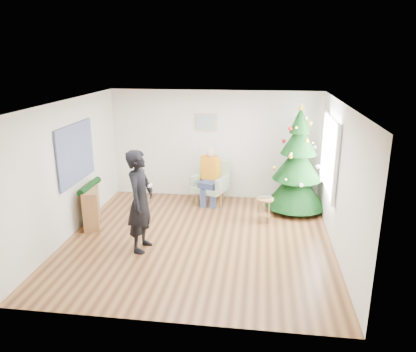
# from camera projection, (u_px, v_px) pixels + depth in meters

# --- Properties ---
(floor) EXTENTS (5.00, 5.00, 0.00)m
(floor) POSITION_uv_depth(u_px,v_px,m) (199.00, 240.00, 7.75)
(floor) COLOR brown
(floor) RESTS_ON ground
(ceiling) EXTENTS (5.00, 5.00, 0.00)m
(ceiling) POSITION_uv_depth(u_px,v_px,m) (198.00, 103.00, 6.99)
(ceiling) COLOR white
(ceiling) RESTS_ON wall_back
(wall_back) EXTENTS (5.00, 0.00, 5.00)m
(wall_back) POSITION_uv_depth(u_px,v_px,m) (214.00, 145.00, 9.74)
(wall_back) COLOR silver
(wall_back) RESTS_ON floor
(wall_front) EXTENTS (5.00, 0.00, 5.00)m
(wall_front) POSITION_uv_depth(u_px,v_px,m) (167.00, 233.00, 5.00)
(wall_front) COLOR silver
(wall_front) RESTS_ON floor
(wall_left) EXTENTS (0.00, 5.00, 5.00)m
(wall_left) POSITION_uv_depth(u_px,v_px,m) (68.00, 170.00, 7.69)
(wall_left) COLOR silver
(wall_left) RESTS_ON floor
(wall_right) EXTENTS (0.00, 5.00, 5.00)m
(wall_right) POSITION_uv_depth(u_px,v_px,m) (340.00, 180.00, 7.05)
(wall_right) COLOR silver
(wall_right) RESTS_ON floor
(window_panel) EXTENTS (0.04, 1.30, 1.40)m
(window_panel) POSITION_uv_depth(u_px,v_px,m) (330.00, 155.00, 7.94)
(window_panel) COLOR white
(window_panel) RESTS_ON wall_right
(curtains) EXTENTS (0.05, 1.75, 1.50)m
(curtains) POSITION_uv_depth(u_px,v_px,m) (329.00, 155.00, 7.95)
(curtains) COLOR white
(curtains) RESTS_ON wall_right
(christmas_tree) EXTENTS (1.34, 1.34, 2.43)m
(christmas_tree) POSITION_uv_depth(u_px,v_px,m) (297.00, 164.00, 8.88)
(christmas_tree) COLOR #3F2816
(christmas_tree) RESTS_ON floor
(stool) EXTENTS (0.36, 0.36, 0.54)m
(stool) POSITION_uv_depth(u_px,v_px,m) (264.00, 210.00, 8.47)
(stool) COLOR brown
(stool) RESTS_ON floor
(laptop) EXTENTS (0.34, 0.26, 0.02)m
(laptop) POSITION_uv_depth(u_px,v_px,m) (265.00, 198.00, 8.39)
(laptop) COLOR silver
(laptop) RESTS_ON stool
(armchair) EXTENTS (0.92, 0.90, 1.00)m
(armchair) POSITION_uv_depth(u_px,v_px,m) (211.00, 187.00, 9.60)
(armchair) COLOR #8CA182
(armchair) RESTS_ON floor
(seated_person) EXTENTS (0.53, 0.68, 1.31)m
(seated_person) POSITION_uv_depth(u_px,v_px,m) (210.00, 176.00, 9.46)
(seated_person) COLOR navy
(seated_person) RESTS_ON armchair
(standing_man) EXTENTS (0.50, 0.71, 1.85)m
(standing_man) POSITION_uv_depth(u_px,v_px,m) (140.00, 201.00, 7.14)
(standing_man) COLOR black
(standing_man) RESTS_ON floor
(game_controller) EXTENTS (0.05, 0.13, 0.04)m
(game_controller) POSITION_uv_depth(u_px,v_px,m) (150.00, 185.00, 7.00)
(game_controller) COLOR white
(game_controller) RESTS_ON standing_man
(console) EXTENTS (0.64, 1.04, 0.80)m
(console) POSITION_uv_depth(u_px,v_px,m) (91.00, 205.00, 8.39)
(console) COLOR brown
(console) RESTS_ON floor
(garland) EXTENTS (0.14, 0.90, 0.14)m
(garland) POSITION_uv_depth(u_px,v_px,m) (90.00, 186.00, 8.27)
(garland) COLOR black
(garland) RESTS_ON console
(tapestry) EXTENTS (0.03, 1.50, 1.15)m
(tapestry) POSITION_uv_depth(u_px,v_px,m) (76.00, 153.00, 7.89)
(tapestry) COLOR black
(tapestry) RESTS_ON wall_left
(framed_picture) EXTENTS (0.52, 0.05, 0.42)m
(framed_picture) POSITION_uv_depth(u_px,v_px,m) (206.00, 122.00, 9.57)
(framed_picture) COLOR tan
(framed_picture) RESTS_ON wall_back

